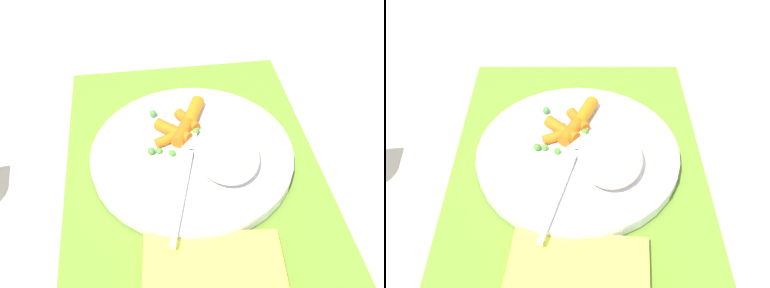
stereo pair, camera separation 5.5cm
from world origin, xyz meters
The scene contains 8 objects.
ground_plane centered at (0.00, 0.00, 0.00)m, with size 2.40×2.40×0.00m, color beige.
placemat centered at (0.00, 0.00, 0.00)m, with size 0.41×0.32×0.01m, color olive.
plate centered at (0.00, 0.00, 0.01)m, with size 0.25×0.25×0.02m, color white.
rice_mound centered at (-0.02, -0.04, 0.04)m, with size 0.10×0.08×0.03m, color beige.
carrot_portion centered at (0.04, 0.01, 0.03)m, with size 0.09×0.07×0.02m.
pea_scatter centered at (0.02, 0.01, 0.03)m, with size 0.09×0.09×0.01m.
fork centered at (-0.03, 0.01, 0.02)m, with size 0.18×0.06×0.01m.
napkin centered at (-0.16, 0.00, 0.01)m, with size 0.08×0.14×0.01m, color #EAE54C.
Camera 1 is at (-0.39, 0.05, 0.42)m, focal length 42.23 mm.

